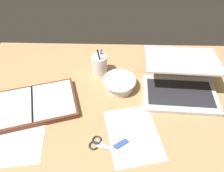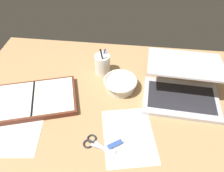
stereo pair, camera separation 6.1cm
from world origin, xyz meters
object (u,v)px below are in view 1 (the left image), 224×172
object	(u,v)px
scissors	(99,144)
laptop	(180,82)
pen_cup	(99,65)
planner	(33,105)
bowl	(119,83)

from	to	relation	value
scissors	laptop	bearing A→B (deg)	64.37
pen_cup	planner	distance (cm)	37.24
scissors	pen_cup	bearing A→B (deg)	117.52
laptop	pen_cup	bearing A→B (deg)	166.52
laptop	bowl	xyz separation A→B (cm)	(-28.48, 0.66, -2.09)
laptop	planner	size ratio (longest dim) A/B	0.83
laptop	pen_cup	size ratio (longest dim) A/B	2.18
bowl	planner	distance (cm)	40.57
bowl	pen_cup	bearing A→B (deg)	133.35
pen_cup	scissors	size ratio (longest dim) A/B	1.23
bowl	planner	xyz separation A→B (cm)	(-38.27, -13.36, -1.74)
planner	scissors	size ratio (longest dim) A/B	3.23
laptop	planner	bearing A→B (deg)	-166.29
pen_cup	scissors	world-z (taller)	pen_cup
pen_cup	planner	bearing A→B (deg)	-139.47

